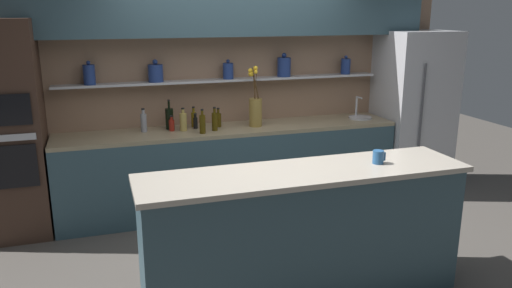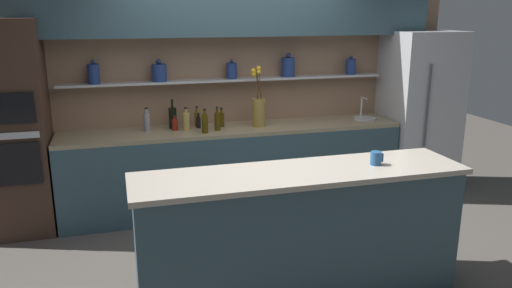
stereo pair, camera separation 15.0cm
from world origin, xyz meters
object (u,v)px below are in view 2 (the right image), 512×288
at_px(flower_vase, 258,109).
at_px(bottle_oil_6, 205,123).
at_px(bottle_oil_5, 217,121).
at_px(coffee_mug, 376,158).
at_px(oven_tower, 10,130).
at_px(bottle_wine_1, 173,118).
at_px(bottle_oil_3, 197,118).
at_px(bottle_sauce_8, 186,121).
at_px(bottle_oil_7, 222,119).
at_px(bottle_sauce_2, 175,124).
at_px(refrigerator, 419,113).
at_px(sink_fixture, 365,117).
at_px(bottle_spirit_0, 186,121).
at_px(bottle_spirit_4, 147,121).
at_px(bottle_sauce_9, 199,122).

height_order(flower_vase, bottle_oil_6, flower_vase).
xyz_separation_m(bottle_oil_5, coffee_mug, (0.84, -1.84, 0.05)).
height_order(oven_tower, bottle_wine_1, oven_tower).
xyz_separation_m(flower_vase, bottle_wine_1, (-0.91, 0.16, -0.08)).
height_order(bottle_oil_3, bottle_sauce_8, bottle_oil_3).
bearing_deg(bottle_oil_3, bottle_oil_7, -18.38).
bearing_deg(bottle_oil_3, bottle_sauce_2, -154.96).
bearing_deg(bottle_oil_5, bottle_sauce_2, 163.89).
relative_size(bottle_wine_1, bottle_sauce_2, 1.91).
xyz_separation_m(refrigerator, bottle_oil_7, (-2.37, 0.12, 0.04)).
relative_size(oven_tower, bottle_wine_1, 6.59).
bearing_deg(bottle_oil_5, sink_fixture, 2.83).
bearing_deg(bottle_sauce_2, bottle_spirit_0, -12.82).
relative_size(bottle_oil_6, bottle_oil_7, 1.21).
distance_m(flower_vase, coffee_mug, 1.94).
xyz_separation_m(oven_tower, bottle_sauce_8, (1.71, 0.13, -0.04)).
distance_m(flower_vase, bottle_spirit_4, 1.19).
relative_size(refrigerator, oven_tower, 0.92).
distance_m(oven_tower, bottle_oil_3, 1.84).
bearing_deg(bottle_sauce_9, coffee_mug, -63.04).
xyz_separation_m(refrigerator, bottle_sauce_9, (-2.63, 0.12, 0.03)).
distance_m(oven_tower, bottle_oil_6, 1.87).
relative_size(flower_vase, bottle_oil_5, 2.62).
height_order(bottle_wine_1, bottle_oil_7, bottle_wine_1).
relative_size(sink_fixture, bottle_oil_6, 1.05).
distance_m(flower_vase, bottle_oil_6, 0.64).
height_order(oven_tower, bottle_sauce_2, oven_tower).
xyz_separation_m(sink_fixture, coffee_mug, (-0.92, -1.92, 0.12)).
xyz_separation_m(bottle_oil_7, bottle_sauce_9, (-0.25, -0.00, -0.01)).
distance_m(sink_fixture, bottle_spirit_4, 2.48).
bearing_deg(bottle_oil_7, refrigerator, -2.98).
relative_size(flower_vase, bottle_wine_1, 2.09).
relative_size(bottle_sauce_2, bottle_sauce_9, 1.00).
distance_m(bottle_sauce_2, bottle_oil_7, 0.51).
bearing_deg(bottle_sauce_8, bottle_wine_1, 172.27).
distance_m(refrigerator, bottle_spirit_0, 2.77).
distance_m(bottle_spirit_4, bottle_oil_7, 0.79).
bearing_deg(sink_fixture, coffee_mug, -115.62).
height_order(sink_fixture, bottle_spirit_0, sink_fixture).
height_order(flower_vase, bottle_sauce_8, flower_vase).
bearing_deg(bottle_spirit_4, flower_vase, -5.21).
relative_size(bottle_spirit_0, bottle_wine_1, 0.77).
relative_size(sink_fixture, bottle_wine_1, 0.84).
height_order(bottle_spirit_0, bottle_oil_6, bottle_oil_6).
bearing_deg(bottle_sauce_9, refrigerator, -2.63).
relative_size(sink_fixture, coffee_mug, 2.57).
xyz_separation_m(bottle_oil_6, coffee_mug, (0.99, -1.76, 0.05)).
height_order(bottle_spirit_0, bottle_spirit_4, bottle_spirit_4).
xyz_separation_m(bottle_sauce_2, bottle_oil_6, (0.29, -0.21, 0.04)).
bearing_deg(bottle_spirit_0, bottle_oil_7, 9.13).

